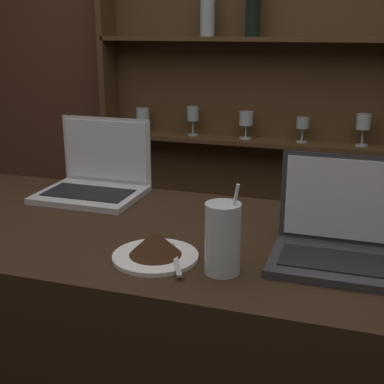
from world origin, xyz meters
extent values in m
cube|color=brown|center=(0.00, 1.77, 1.35)|extent=(7.00, 0.06, 2.70)
cube|color=brown|center=(-0.79, 1.65, 0.95)|extent=(0.03, 0.18, 1.90)
cube|color=brown|center=(-0.07, 1.73, 0.95)|extent=(1.46, 0.02, 1.90)
cube|color=brown|center=(-0.07, 1.65, 0.57)|extent=(1.42, 0.18, 0.02)
cube|color=brown|center=(-0.07, 1.65, 1.04)|extent=(1.42, 0.18, 0.02)
cube|color=brown|center=(-0.07, 1.65, 1.52)|extent=(1.42, 0.18, 0.02)
cylinder|color=silver|center=(-0.61, 1.65, 1.06)|extent=(0.06, 0.06, 0.01)
cylinder|color=silver|center=(-0.61, 1.65, 1.09)|extent=(0.01, 0.01, 0.06)
cylinder|color=silver|center=(-0.61, 1.65, 1.15)|extent=(0.07, 0.07, 0.06)
cylinder|color=silver|center=(-0.34, 1.65, 1.06)|extent=(0.05, 0.05, 0.01)
cylinder|color=silver|center=(-0.34, 1.65, 1.10)|extent=(0.01, 0.01, 0.07)
cylinder|color=silver|center=(-0.34, 1.65, 1.16)|extent=(0.06, 0.06, 0.07)
cylinder|color=silver|center=(-0.07, 1.65, 1.06)|extent=(0.06, 0.06, 0.01)
cylinder|color=silver|center=(-0.07, 1.65, 1.09)|extent=(0.01, 0.01, 0.06)
cylinder|color=silver|center=(-0.07, 1.65, 1.15)|extent=(0.07, 0.07, 0.07)
cylinder|color=silver|center=(0.19, 1.65, 1.06)|extent=(0.05, 0.05, 0.01)
cylinder|color=silver|center=(0.19, 1.65, 1.09)|extent=(0.01, 0.01, 0.06)
cylinder|color=silver|center=(0.19, 1.65, 1.15)|extent=(0.06, 0.06, 0.05)
cylinder|color=silver|center=(0.46, 1.65, 1.06)|extent=(0.06, 0.06, 0.01)
cylinder|color=silver|center=(0.46, 1.65, 1.10)|extent=(0.01, 0.01, 0.07)
cylinder|color=silver|center=(0.46, 1.65, 1.17)|extent=(0.07, 0.07, 0.07)
cylinder|color=#B2C1C6|center=(-0.27, 1.65, 1.63)|extent=(0.07, 0.07, 0.19)
cylinder|color=black|center=(-0.06, 1.65, 1.63)|extent=(0.07, 0.07, 0.21)
cube|color=silver|center=(-0.31, 0.53, 1.08)|extent=(0.30, 0.24, 0.02)
cube|color=black|center=(-0.31, 0.52, 1.09)|extent=(0.26, 0.13, 0.00)
cube|color=silver|center=(-0.31, 0.65, 1.20)|extent=(0.30, 0.00, 0.21)
cube|color=white|center=(-0.31, 0.65, 1.20)|extent=(0.28, 0.01, 0.19)
cube|color=#333338|center=(0.45, 0.25, 1.08)|extent=(0.30, 0.21, 0.02)
cube|color=black|center=(0.45, 0.24, 1.09)|extent=(0.26, 0.12, 0.00)
cube|color=#333338|center=(0.45, 0.36, 1.20)|extent=(0.30, 0.00, 0.21)
cube|color=white|center=(0.45, 0.35, 1.20)|extent=(0.28, 0.01, 0.19)
cylinder|color=white|center=(0.05, 0.17, 1.08)|extent=(0.19, 0.19, 0.01)
cone|color=#381E11|center=(0.05, 0.17, 1.11)|extent=(0.12, 0.12, 0.06)
cube|color=#B7B7BC|center=(0.10, 0.16, 1.09)|extent=(0.08, 0.16, 0.00)
cylinder|color=silver|center=(0.21, 0.15, 1.15)|extent=(0.08, 0.08, 0.15)
cylinder|color=white|center=(0.22, 0.15, 1.17)|extent=(0.04, 0.01, 0.20)
camera|label=1|loc=(0.47, -0.85, 1.57)|focal=50.00mm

